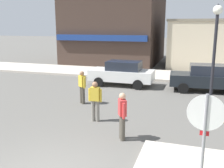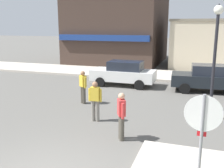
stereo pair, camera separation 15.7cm
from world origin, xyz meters
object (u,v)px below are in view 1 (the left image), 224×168
object	(u,v)px
parked_car_second	(206,78)
pedestrian_kerb_side	(82,86)
lamp_post	(215,46)
pedestrian_crossing_far	(95,100)
parked_car_nearest	(122,73)
stop_sign	(205,128)
pedestrian_crossing_near	(122,115)

from	to	relation	value
parked_car_second	pedestrian_kerb_side	size ratio (longest dim) A/B	2.55
lamp_post	pedestrian_crossing_far	size ratio (longest dim) A/B	2.82
lamp_post	parked_car_nearest	xyz separation A→B (m)	(-5.04, 4.81, -2.15)
stop_sign	pedestrian_kerb_side	size ratio (longest dim) A/B	1.43
parked_car_second	pedestrian_crossing_near	size ratio (longest dim) A/B	2.55
pedestrian_crossing_near	parked_car_nearest	bearing A→B (deg)	105.53
parked_car_nearest	pedestrian_kerb_side	size ratio (longest dim) A/B	2.49
pedestrian_crossing_far	pedestrian_crossing_near	bearing A→B (deg)	-42.17
parked_car_second	pedestrian_crossing_near	world-z (taller)	pedestrian_crossing_near
pedestrian_crossing_near	lamp_post	bearing A→B (deg)	46.80
stop_sign	pedestrian_kerb_side	world-z (taller)	stop_sign
stop_sign	parked_car_nearest	distance (m)	11.00
parked_car_nearest	pedestrian_crossing_near	xyz separation A→B (m)	(2.18, -7.85, 0.06)
pedestrian_kerb_side	pedestrian_crossing_near	bearing A→B (deg)	-49.04
stop_sign	pedestrian_crossing_near	world-z (taller)	stop_sign
stop_sign	pedestrian_crossing_far	world-z (taller)	stop_sign
stop_sign	lamp_post	xyz separation A→B (m)	(0.39, 5.14, 1.44)
lamp_post	parked_car_second	bearing A→B (deg)	90.10
parked_car_second	parked_car_nearest	bearing A→B (deg)	-179.96
lamp_post	parked_car_second	size ratio (longest dim) A/B	1.11
stop_sign	parked_car_second	size ratio (longest dim) A/B	0.56
pedestrian_crossing_near	pedestrian_crossing_far	size ratio (longest dim) A/B	1.00
pedestrian_crossing_near	pedestrian_crossing_far	bearing A→B (deg)	137.83
parked_car_nearest	pedestrian_crossing_far	size ratio (longest dim) A/B	2.49
stop_sign	lamp_post	distance (m)	5.35
stop_sign	pedestrian_crossing_near	distance (m)	3.30
pedestrian_kerb_side	lamp_post	bearing A→B (deg)	-3.63
parked_car_nearest	parked_car_second	size ratio (longest dim) A/B	0.98
parked_car_nearest	parked_car_second	distance (m)	5.03
lamp_post	pedestrian_crossing_near	size ratio (longest dim) A/B	2.82
lamp_post	parked_car_nearest	distance (m)	7.29
parked_car_nearest	pedestrian_crossing_far	distance (m)	6.55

